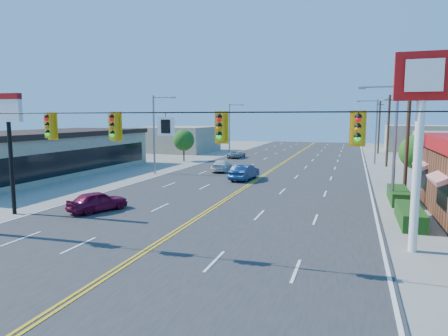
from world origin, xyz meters
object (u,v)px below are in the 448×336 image
(kfc_pylon, at_px, (421,112))
(car_white, at_px, (222,166))
(signal_span, at_px, (137,140))
(car_silver, at_px, (237,155))
(car_magenta, at_px, (98,202))
(pizza_hut_sign, at_px, (9,128))
(car_blue, at_px, (244,173))

(kfc_pylon, relative_size, car_white, 2.05)
(signal_span, relative_size, car_silver, 6.33)
(car_magenta, relative_size, car_white, 0.89)
(signal_span, bearing_deg, pizza_hut_sign, 159.81)
(pizza_hut_sign, bearing_deg, car_silver, 84.15)
(kfc_pylon, distance_m, pizza_hut_sign, 22.02)
(signal_span, relative_size, car_blue, 5.59)
(pizza_hut_sign, height_order, car_blue, pizza_hut_sign)
(signal_span, distance_m, pizza_hut_sign, 11.60)
(signal_span, bearing_deg, car_magenta, 136.80)
(car_silver, bearing_deg, pizza_hut_sign, 86.77)
(pizza_hut_sign, relative_size, car_white, 1.65)
(signal_span, relative_size, car_magenta, 6.60)
(kfc_pylon, distance_m, car_white, 27.38)
(signal_span, xyz_separation_m, car_white, (-4.81, 25.59, -4.28))
(signal_span, bearing_deg, car_silver, 100.33)
(car_white, bearing_deg, car_silver, -87.25)
(kfc_pylon, xyz_separation_m, car_silver, (-18.35, 35.66, -5.51))
(car_magenta, bearing_deg, pizza_hut_sign, 47.45)
(pizza_hut_sign, height_order, car_silver, pizza_hut_sign)
(signal_span, relative_size, car_white, 5.85)
(signal_span, distance_m, car_silver, 40.55)
(kfc_pylon, relative_size, car_magenta, 2.31)
(kfc_pylon, bearing_deg, signal_span, -160.22)
(signal_span, xyz_separation_m, car_silver, (-7.23, 39.66, -4.35))
(pizza_hut_sign, distance_m, car_magenta, 6.72)
(pizza_hut_sign, xyz_separation_m, car_magenta, (4.53, 1.96, -4.55))
(kfc_pylon, xyz_separation_m, pizza_hut_sign, (-22.00, 0.00, -0.86))
(kfc_pylon, height_order, car_magenta, kfc_pylon)
(car_magenta, relative_size, car_silver, 0.96)
(car_silver, bearing_deg, kfc_pylon, 119.84)
(car_magenta, height_order, car_white, car_magenta)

